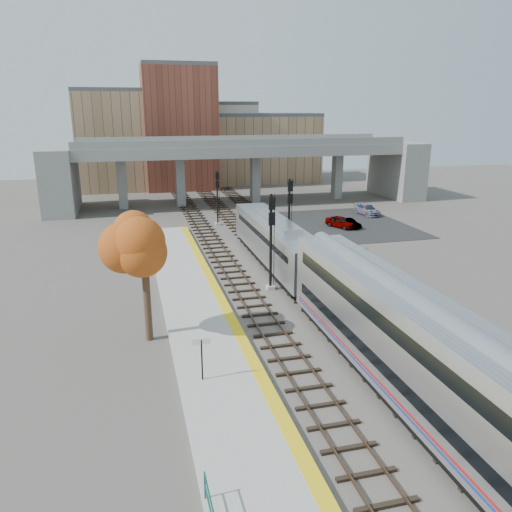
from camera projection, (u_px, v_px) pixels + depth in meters
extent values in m
plane|color=#47423D|center=(325.00, 334.00, 31.03)|extent=(160.00, 160.00, 0.00)
cube|color=#9E9E99|center=(210.00, 345.00, 29.24)|extent=(4.50, 60.00, 0.35)
cube|color=yellow|center=(242.00, 339.00, 29.65)|extent=(0.70, 60.00, 0.01)
cube|color=black|center=(233.00, 275.00, 41.84)|extent=(2.50, 95.00, 0.14)
cube|color=brown|center=(225.00, 274.00, 41.64)|extent=(0.07, 95.00, 0.14)
cube|color=brown|center=(242.00, 273.00, 41.98)|extent=(0.07, 95.00, 0.14)
cube|color=black|center=(281.00, 271.00, 42.85)|extent=(2.50, 95.00, 0.14)
cube|color=brown|center=(273.00, 270.00, 42.64)|extent=(0.07, 95.00, 0.14)
cube|color=brown|center=(289.00, 269.00, 42.99)|extent=(0.07, 95.00, 0.14)
cube|color=black|center=(325.00, 267.00, 43.80)|extent=(2.50, 95.00, 0.14)
cube|color=brown|center=(317.00, 267.00, 43.60)|extent=(0.07, 95.00, 0.14)
cube|color=brown|center=(332.00, 266.00, 43.94)|extent=(0.07, 95.00, 0.14)
cube|color=slate|center=(242.00, 150.00, 71.78)|extent=(46.00, 10.00, 1.50)
cube|color=slate|center=(250.00, 143.00, 66.97)|extent=(46.00, 0.20, 1.00)
cube|color=slate|center=(235.00, 139.00, 75.88)|extent=(46.00, 0.20, 1.00)
cube|color=slate|center=(122.00, 183.00, 68.93)|extent=(1.20, 1.60, 7.00)
cube|color=slate|center=(180.00, 181.00, 70.84)|extent=(1.20, 1.60, 7.00)
cube|color=slate|center=(255.00, 179.00, 73.47)|extent=(1.20, 1.60, 7.00)
cube|color=slate|center=(337.00, 176.00, 76.58)|extent=(1.20, 1.60, 7.00)
cube|color=slate|center=(60.00, 180.00, 66.80)|extent=(4.00, 12.00, 8.50)
cube|color=slate|center=(396.00, 169.00, 78.75)|extent=(4.00, 12.00, 8.50)
cube|color=tan|center=(132.00, 141.00, 86.68)|extent=(18.00, 14.00, 16.00)
cube|color=#4C4C4F|center=(129.00, 91.00, 84.32)|extent=(18.00, 14.00, 0.60)
cube|color=beige|center=(207.00, 144.00, 94.96)|extent=(16.00, 16.00, 14.00)
cube|color=#4C4C4F|center=(206.00, 104.00, 92.87)|extent=(16.00, 16.00, 0.60)
cube|color=brown|center=(180.00, 129.00, 85.24)|extent=(12.00, 10.00, 20.00)
cube|color=#4C4C4F|center=(177.00, 65.00, 82.30)|extent=(12.00, 10.00, 0.60)
cube|color=tan|center=(261.00, 149.00, 95.78)|extent=(20.00, 14.00, 12.00)
cube|color=#4C4C4F|center=(261.00, 115.00, 93.98)|extent=(20.00, 14.00, 0.60)
cube|color=black|center=(346.00, 224.00, 60.36)|extent=(14.00, 18.00, 0.04)
cube|color=#A8AAB2|center=(276.00, 240.00, 43.79)|extent=(3.00, 19.00, 3.20)
cube|color=black|center=(250.00, 213.00, 52.45)|extent=(2.20, 0.06, 1.10)
cube|color=black|center=(276.00, 234.00, 43.62)|extent=(3.02, 16.15, 0.50)
cube|color=black|center=(276.00, 260.00, 44.32)|extent=(2.70, 17.10, 0.50)
cube|color=#A8AAB2|center=(276.00, 220.00, 43.27)|extent=(1.60, 9.50, 0.40)
cube|color=#A8AAB2|center=(418.00, 350.00, 22.64)|extent=(3.00, 25.00, 4.60)
cube|color=black|center=(421.00, 326.00, 22.30)|extent=(3.02, 23.00, 0.75)
cube|color=black|center=(417.00, 368.00, 22.90)|extent=(3.02, 23.00, 0.65)
cube|color=maroon|center=(415.00, 384.00, 23.14)|extent=(3.03, 24.00, 0.12)
cube|color=navy|center=(414.00, 388.00, 23.20)|extent=(3.03, 24.00, 0.12)
cube|color=black|center=(413.00, 399.00, 23.35)|extent=(2.70, 23.75, 0.40)
cube|color=#9E9E99|center=(270.00, 287.00, 38.69)|extent=(0.60, 0.60, 0.30)
cylinder|color=black|center=(271.00, 243.00, 37.67)|extent=(0.21, 0.21, 7.45)
cube|color=black|center=(272.00, 203.00, 36.56)|extent=(0.48, 0.18, 0.96)
cube|color=black|center=(272.00, 219.00, 36.90)|extent=(0.48, 0.18, 0.96)
cube|color=#9E9E99|center=(288.00, 255.00, 47.24)|extent=(0.60, 0.60, 0.30)
cylinder|color=black|center=(289.00, 219.00, 46.23)|extent=(0.21, 0.21, 7.35)
cube|color=black|center=(290.00, 186.00, 45.13)|extent=(0.47, 0.18, 0.94)
cube|color=black|center=(290.00, 199.00, 45.46)|extent=(0.47, 0.18, 0.94)
cube|color=#9E9E99|center=(218.00, 224.00, 59.90)|extent=(0.60, 0.60, 0.30)
cylinder|color=black|center=(217.00, 198.00, 59.02)|extent=(0.19, 0.19, 6.48)
cube|color=black|center=(217.00, 176.00, 58.02)|extent=(0.42, 0.18, 0.83)
cube|color=black|center=(217.00, 185.00, 58.31)|extent=(0.42, 0.18, 0.83)
cylinder|color=black|center=(202.00, 360.00, 24.91)|extent=(0.08, 0.08, 2.20)
cube|color=white|center=(201.00, 341.00, 24.62)|extent=(0.90, 0.11, 0.35)
cylinder|color=#382619|center=(147.00, 297.00, 29.56)|extent=(0.44, 0.44, 5.54)
ellipsoid|color=#C54B1A|center=(144.00, 245.00, 28.66)|extent=(3.60, 3.60, 3.95)
imported|color=#99999E|center=(341.00, 222.00, 58.39)|extent=(3.05, 4.19, 1.33)
imported|color=#99999E|center=(349.00, 223.00, 58.29)|extent=(2.02, 3.39, 1.06)
imported|color=#99999E|center=(367.00, 210.00, 65.42)|extent=(2.27, 4.76, 1.34)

